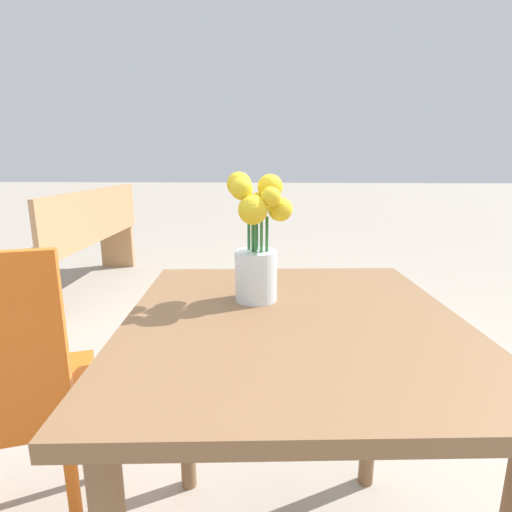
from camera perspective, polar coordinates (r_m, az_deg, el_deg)
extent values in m
cube|color=brown|center=(0.88, 5.33, -9.46)|extent=(0.78, 0.84, 0.03)
cylinder|color=brown|center=(1.36, -10.10, -18.42)|extent=(0.05, 0.05, 0.71)
cylinder|color=brown|center=(1.40, 16.24, -17.72)|extent=(0.05, 0.05, 0.71)
cylinder|color=silver|center=(0.96, 0.00, -2.82)|extent=(0.10, 0.10, 0.12)
cylinder|color=silver|center=(0.96, 0.00, -4.20)|extent=(0.09, 0.09, 0.07)
cylinder|color=#337038|center=(0.94, 1.55, -0.16)|extent=(0.01, 0.01, 0.19)
sphere|color=yellow|center=(0.92, 3.49, 6.70)|extent=(0.06, 0.06, 0.06)
cylinder|color=#337038|center=(0.95, 0.80, 1.46)|extent=(0.01, 0.01, 0.24)
sphere|color=yellow|center=(0.96, 2.03, 9.86)|extent=(0.06, 0.06, 0.06)
cylinder|color=#337038|center=(0.96, 0.12, 0.40)|extent=(0.01, 0.01, 0.20)
sphere|color=yellow|center=(0.97, 0.29, 7.51)|extent=(0.05, 0.05, 0.05)
cylinder|color=#337038|center=(0.95, -1.03, 1.65)|extent=(0.01, 0.01, 0.25)
sphere|color=yellow|center=(0.95, -2.45, 10.21)|extent=(0.06, 0.06, 0.06)
cylinder|color=#337038|center=(0.93, -0.47, 1.27)|extent=(0.01, 0.01, 0.24)
sphere|color=yellow|center=(0.90, -2.09, 9.58)|extent=(0.05, 0.05, 0.05)
cylinder|color=#337038|center=(0.93, -0.10, -0.27)|extent=(0.01, 0.01, 0.19)
sphere|color=yellow|center=(0.88, -0.45, 6.62)|extent=(0.07, 0.07, 0.07)
cylinder|color=#337038|center=(0.93, 0.77, 0.71)|extent=(0.01, 0.01, 0.23)
sphere|color=yellow|center=(0.88, 2.12, 8.45)|extent=(0.04, 0.04, 0.04)
cube|color=orange|center=(1.32, -32.10, -16.70)|extent=(0.51, 0.51, 0.03)
cylinder|color=orange|center=(1.54, -22.64, -21.20)|extent=(0.03, 0.03, 0.44)
cylinder|color=orange|center=(1.28, -24.50, -29.73)|extent=(0.03, 0.03, 0.44)
cube|color=tan|center=(3.61, -23.98, 2.16)|extent=(0.40, 1.75, 0.02)
cube|color=tan|center=(3.51, -21.93, 5.54)|extent=(0.08, 1.74, 0.40)
cube|color=tan|center=(2.97, -30.23, -5.22)|extent=(0.33, 0.07, 0.43)
cube|color=tan|center=(4.38, -19.20, 1.36)|extent=(0.33, 0.07, 0.43)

